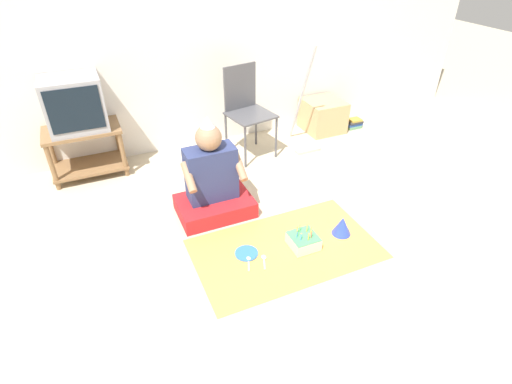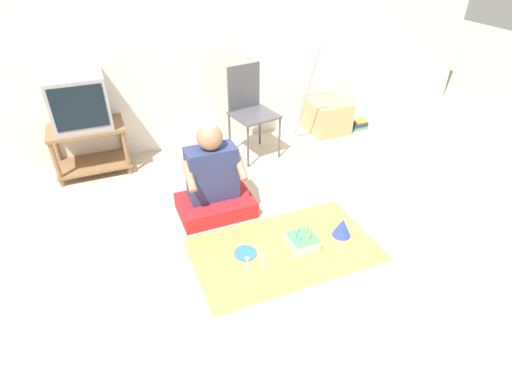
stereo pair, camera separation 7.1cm
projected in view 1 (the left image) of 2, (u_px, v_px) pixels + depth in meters
ground_plane at (319, 248)px, 3.06m from camera, size 16.00×16.00×0.00m
wall_back at (218, 20)px, 3.96m from camera, size 6.40×0.06×2.55m
tv_stand at (86, 147)px, 3.82m from camera, size 0.69×0.42×0.48m
tv at (74, 104)px, 3.58m from camera, size 0.50×0.41×0.48m
folding_chair at (246, 105)px, 4.07m from camera, size 0.49×0.48×0.92m
cardboard_box_stack at (323, 115)px, 4.74m from camera, size 0.43×0.45×0.36m
dust_mop at (305, 120)px, 4.27m from camera, size 0.28×0.46×1.13m
book_pile at (354, 123)px, 4.86m from camera, size 0.19×0.14×0.11m
person_seated at (213, 184)px, 3.30m from camera, size 0.62×0.43×0.87m
party_cloth at (285, 249)px, 3.05m from camera, size 1.39×0.82×0.01m
birthday_cake at (303, 241)px, 3.04m from camera, size 0.21×0.21×0.17m
party_hat_blue at (342, 226)px, 3.16m from camera, size 0.15×0.15×0.15m
paper_plate at (246, 253)px, 3.00m from camera, size 0.17×0.17×0.01m
plastic_spoon_near at (249, 260)px, 2.93m from camera, size 0.07×0.14×0.01m
plastic_spoon_far at (264, 259)px, 2.95m from camera, size 0.07×0.14×0.01m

